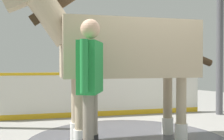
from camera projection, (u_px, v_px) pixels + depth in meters
The scene contains 5 objects.
wet_patch at pixel (128, 140), 4.41m from camera, with size 3.28×3.28×0.00m, color #4C4C54.
barrier_wall at pixel (101, 96), 6.52m from camera, with size 4.81×1.98×1.04m.
roof_post_far at pixel (220, 52), 6.70m from camera, with size 0.16×0.16×3.07m, color #4C4C51.
horse at pixel (121, 51), 4.35m from camera, with size 3.30×1.66×2.55m.
handler at pixel (90, 80), 3.31m from camera, with size 0.52×0.53×1.78m.
Camera 1 is at (3.06, 3.12, 1.23)m, focal length 43.95 mm.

